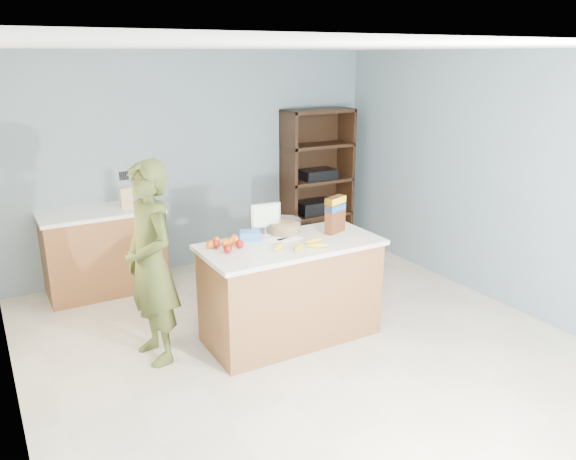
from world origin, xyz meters
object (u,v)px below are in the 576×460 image
person (151,264)px  cereal_box (335,212)px  counter_peninsula (291,294)px  tv (265,217)px  shelving_unit (315,182)px

person → cereal_box: bearing=74.8°
counter_peninsula → person: (-1.16, 0.25, 0.43)m
tv → cereal_box: cereal_box is taller
counter_peninsula → tv: tv is taller
counter_peninsula → tv: (-0.07, 0.34, 0.64)m
tv → cereal_box: bearing=-26.7°
tv → cereal_box: 0.63m
counter_peninsula → tv: bearing=101.6°
cereal_box → shelving_unit: bearing=62.1°
counter_peninsula → shelving_unit: (1.55, 2.05, 0.45)m
tv → person: bearing=-175.6°
counter_peninsula → cereal_box: 0.84m
counter_peninsula → person: 1.26m
tv → shelving_unit: bearing=46.6°
person → tv: 1.11m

